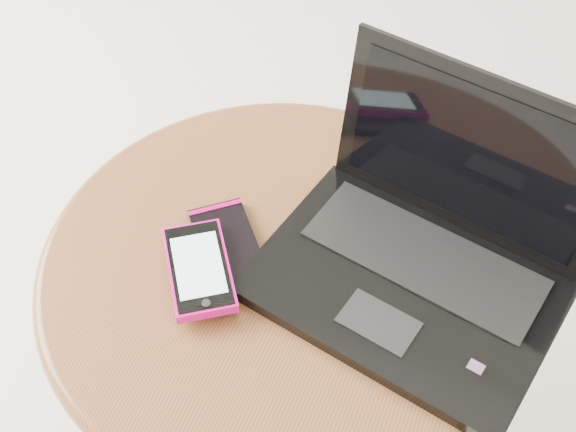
% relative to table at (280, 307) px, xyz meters
% --- Properties ---
extents(table, '(0.58, 0.58, 0.46)m').
position_rel_table_xyz_m(table, '(0.00, 0.00, 0.00)').
color(table, brown).
rests_on(table, ground).
extents(laptop, '(0.38, 0.33, 0.22)m').
position_rel_table_xyz_m(laptop, '(0.16, 0.05, 0.14)').
color(laptop, black).
rests_on(laptop, table).
extents(phone_black, '(0.13, 0.14, 0.01)m').
position_rel_table_xyz_m(phone_black, '(-0.06, -0.01, 0.10)').
color(phone_black, black).
rests_on(phone_black, table).
extents(phone_pink, '(0.13, 0.14, 0.02)m').
position_rel_table_xyz_m(phone_pink, '(-0.07, -0.06, 0.12)').
color(phone_pink, '#E10E7F').
rests_on(phone_pink, phone_black).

